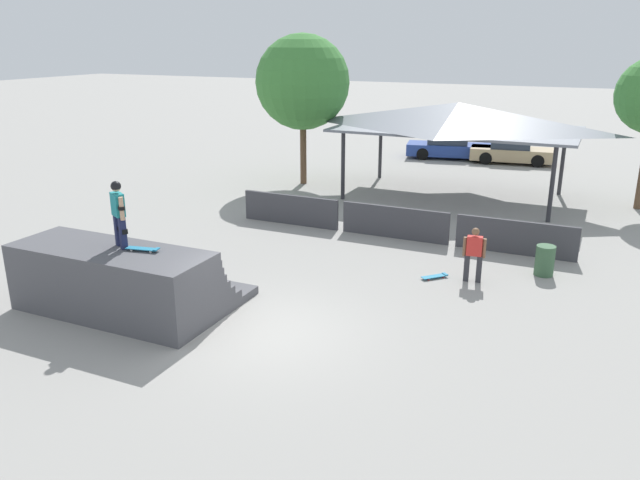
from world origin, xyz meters
TOP-DOWN VIEW (x-y plane):
  - ground_plane at (0.00, 0.00)m, footprint 160.00×160.00m
  - quarter_pipe_ramp at (-3.74, -0.32)m, footprint 4.97×3.36m
  - skater_on_deck at (-3.56, -0.38)m, footprint 0.65×0.46m
  - skateboard_on_deck at (-2.90, -0.41)m, footprint 0.81×0.35m
  - bystander_walking at (3.57, 5.01)m, footprint 0.61×0.25m
  - skateboard_on_ground at (2.62, 4.83)m, footprint 0.67×0.69m
  - barrier_fence at (0.45, 7.83)m, footprint 11.27×0.12m
  - pavilion_shelter at (0.88, 14.17)m, footprint 9.38×5.31m
  - tree_beside_pavilion at (-5.83, 13.84)m, footprint 4.08×4.08m
  - trash_bin at (5.28, 6.32)m, footprint 0.52×0.52m
  - parked_car_blue at (-1.33, 22.69)m, footprint 4.81×2.60m
  - parked_car_tan at (1.97, 22.69)m, footprint 4.38×2.21m

SIDE VIEW (x-z plane):
  - ground_plane at x=0.00m, z-range 0.00..0.00m
  - skateboard_on_ground at x=2.62m, z-range 0.01..0.10m
  - trash_bin at x=5.28m, z-range 0.00..0.85m
  - barrier_fence at x=0.45m, z-range 0.00..1.05m
  - parked_car_tan at x=1.97m, z-range -0.03..1.24m
  - parked_car_blue at x=-1.33m, z-range -0.03..1.24m
  - quarter_pipe_ramp at x=-3.74m, z-range -0.10..1.53m
  - bystander_walking at x=3.57m, z-range 0.08..1.59m
  - skateboard_on_deck at x=-2.90m, z-range 1.64..1.73m
  - skater_on_deck at x=-3.56m, z-range 1.75..3.32m
  - pavilion_shelter at x=0.88m, z-range 1.36..5.20m
  - tree_beside_pavilion at x=-5.83m, z-range 1.20..7.70m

